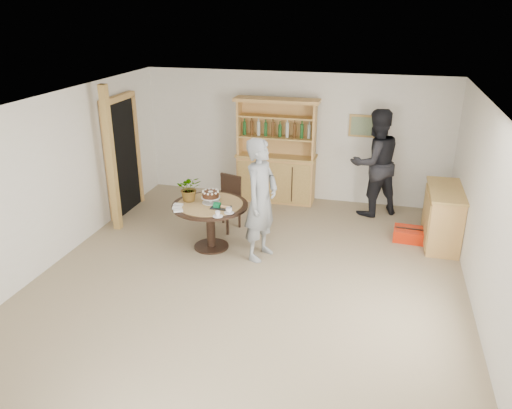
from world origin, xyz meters
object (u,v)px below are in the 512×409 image
object	(u,v)px
hutch	(276,167)
teen_boy	(261,200)
red_suitcase	(412,235)
adult_person	(375,163)
dining_chair	(227,199)
sideboard	(443,216)
dining_table	(210,213)

from	to	relation	value
hutch	teen_boy	world-z (taller)	hutch
teen_boy	red_suitcase	xyz separation A→B (m)	(2.31, 1.17, -0.85)
adult_person	red_suitcase	xyz separation A→B (m)	(0.72, -1.03, -0.89)
hutch	dining_chair	distance (m)	1.61
red_suitcase	adult_person	bearing A→B (deg)	128.55
teen_boy	red_suitcase	size ratio (longest dim) A/B	3.03
teen_boy	red_suitcase	distance (m)	2.73
teen_boy	sideboard	bearing A→B (deg)	-50.20
teen_boy	adult_person	world-z (taller)	adult_person
red_suitcase	sideboard	bearing A→B (deg)	6.78
sideboard	adult_person	world-z (taller)	adult_person
hutch	red_suitcase	size ratio (longest dim) A/B	3.27
hutch	dining_table	world-z (taller)	hutch
adult_person	red_suitcase	bearing A→B (deg)	92.09
sideboard	red_suitcase	bearing A→B (deg)	-176.72
sideboard	dining_table	world-z (taller)	sideboard
dining_table	dining_chair	world-z (taller)	dining_chair
adult_person	hutch	bearing A→B (deg)	-40.26
dining_table	dining_chair	size ratio (longest dim) A/B	1.27
hutch	dining_chair	size ratio (longest dim) A/B	2.16
dining_table	teen_boy	world-z (taller)	teen_boy
sideboard	adult_person	size ratio (longest dim) A/B	0.64
sideboard	dining_table	bearing A→B (deg)	-163.05
teen_boy	hutch	bearing A→B (deg)	22.98
sideboard	adult_person	bearing A→B (deg)	139.19
dining_chair	adult_person	distance (m)	2.77
dining_table	adult_person	bearing A→B (deg)	40.64
dining_chair	hutch	bearing A→B (deg)	88.92
hutch	red_suitcase	world-z (taller)	hutch
sideboard	hutch	bearing A→B (deg)	157.79
teen_boy	dining_table	bearing A→B (deg)	99.57
sideboard	dining_chair	size ratio (longest dim) A/B	1.33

